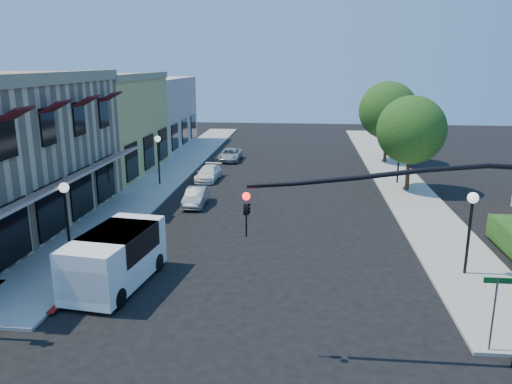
# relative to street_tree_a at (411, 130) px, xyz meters

# --- Properties ---
(ground) EXTENTS (120.00, 120.00, 0.00)m
(ground) POSITION_rel_street_tree_a_xyz_m (-8.80, -22.00, -4.19)
(ground) COLOR black
(ground) RESTS_ON ground
(sidewalk_left) EXTENTS (3.50, 50.00, 0.12)m
(sidewalk_left) POSITION_rel_street_tree_a_xyz_m (-17.55, 5.00, -4.13)
(sidewalk_left) COLOR #9A978C
(sidewalk_left) RESTS_ON ground
(sidewalk_right) EXTENTS (3.50, 50.00, 0.12)m
(sidewalk_right) POSITION_rel_street_tree_a_xyz_m (-0.05, 5.00, -4.13)
(sidewalk_right) COLOR #9A978C
(sidewalk_right) RESTS_ON ground
(curb_red_strip) EXTENTS (0.25, 10.00, 0.06)m
(curb_red_strip) POSITION_rel_street_tree_a_xyz_m (-15.70, -14.00, -4.19)
(curb_red_strip) COLOR maroon
(curb_red_strip) RESTS_ON ground
(yellow_stucco_building) EXTENTS (10.00, 12.00, 7.60)m
(yellow_stucco_building) POSITION_rel_street_tree_a_xyz_m (-24.30, 4.00, -0.39)
(yellow_stucco_building) COLOR tan
(yellow_stucco_building) RESTS_ON ground
(pink_stucco_building) EXTENTS (10.00, 12.00, 7.00)m
(pink_stucco_building) POSITION_rel_street_tree_a_xyz_m (-24.30, 16.00, -0.69)
(pink_stucco_building) COLOR beige
(pink_stucco_building) RESTS_ON ground
(street_tree_a) EXTENTS (4.56, 4.56, 6.48)m
(street_tree_a) POSITION_rel_street_tree_a_xyz_m (0.00, 0.00, 0.00)
(street_tree_a) COLOR #2F2113
(street_tree_a) RESTS_ON ground
(street_tree_b) EXTENTS (4.94, 4.94, 7.02)m
(street_tree_b) POSITION_rel_street_tree_a_xyz_m (0.00, 10.00, 0.35)
(street_tree_b) COLOR #2F2113
(street_tree_b) RESTS_ON ground
(signal_mast_arm) EXTENTS (8.01, 0.39, 6.00)m
(signal_mast_arm) POSITION_rel_street_tree_a_xyz_m (-2.94, -20.50, -0.11)
(signal_mast_arm) COLOR black
(signal_mast_arm) RESTS_ON ground
(street_name_sign) EXTENTS (0.80, 0.06, 2.50)m
(street_name_sign) POSITION_rel_street_tree_a_xyz_m (-1.30, -19.80, -2.50)
(street_name_sign) COLOR #595B5E
(street_name_sign) RESTS_ON ground
(lamppost_left_near) EXTENTS (0.44, 0.44, 3.57)m
(lamppost_left_near) POSITION_rel_street_tree_a_xyz_m (-17.30, -14.00, -1.46)
(lamppost_left_near) COLOR black
(lamppost_left_near) RESTS_ON ground
(lamppost_left_far) EXTENTS (0.44, 0.44, 3.57)m
(lamppost_left_far) POSITION_rel_street_tree_a_xyz_m (-17.30, 0.00, -1.46)
(lamppost_left_far) COLOR black
(lamppost_left_far) RESTS_ON ground
(lamppost_right_near) EXTENTS (0.44, 0.44, 3.57)m
(lamppost_right_near) POSITION_rel_street_tree_a_xyz_m (-0.30, -14.00, -1.46)
(lamppost_right_near) COLOR black
(lamppost_right_near) RESTS_ON ground
(lamppost_right_far) EXTENTS (0.44, 0.44, 3.57)m
(lamppost_right_far) POSITION_rel_street_tree_a_xyz_m (-0.30, 2.00, -1.46)
(lamppost_right_far) COLOR black
(lamppost_right_far) RESTS_ON ground
(white_van) EXTENTS (2.76, 5.20, 2.20)m
(white_van) POSITION_rel_street_tree_a_xyz_m (-14.31, -16.34, -2.92)
(white_van) COLOR white
(white_van) RESTS_ON ground
(parked_car_a) EXTENTS (1.41, 3.29, 1.11)m
(parked_car_a) POSITION_rel_street_tree_a_xyz_m (-14.18, -16.00, -3.64)
(parked_car_a) COLOR black
(parked_car_a) RESTS_ON ground
(parked_car_b) EXTENTS (1.20, 3.35, 1.10)m
(parked_car_b) POSITION_rel_street_tree_a_xyz_m (-13.60, -4.81, -3.65)
(parked_car_b) COLOR #9C9FA1
(parked_car_b) RESTS_ON ground
(parked_car_c) EXTENTS (1.67, 3.71, 1.06)m
(parked_car_c) POSITION_rel_street_tree_a_xyz_m (-14.12, 1.90, -3.67)
(parked_car_c) COLOR white
(parked_car_c) RESTS_ON ground
(parked_car_d) EXTENTS (1.80, 3.84, 1.06)m
(parked_car_d) POSITION_rel_street_tree_a_xyz_m (-13.60, 9.56, -3.66)
(parked_car_d) COLOR #B9BDBF
(parked_car_d) RESTS_ON ground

